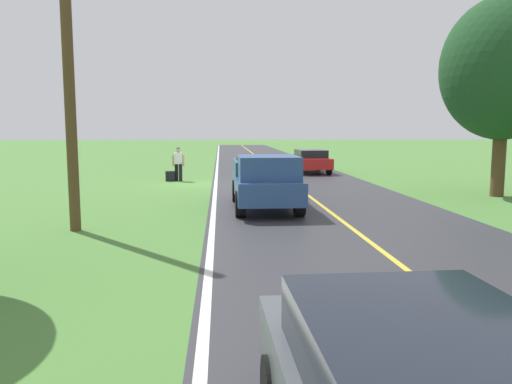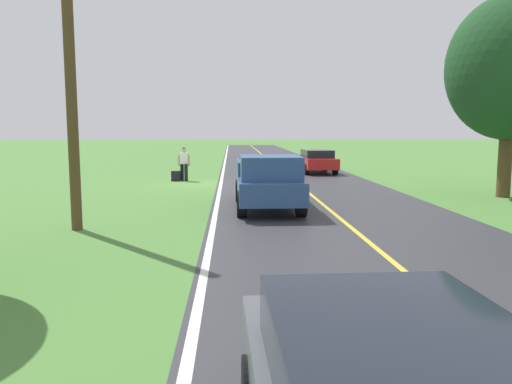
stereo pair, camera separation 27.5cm
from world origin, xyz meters
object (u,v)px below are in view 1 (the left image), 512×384
utility_pole_roadside (68,65)px  suitcase_carried (170,176)px  hitchhiker_walking (178,162)px  tree_far_side_near (504,69)px  pickup_truck_passing (266,180)px  sedan_near_oncoming (310,160)px

utility_pole_roadside → suitcase_carried: bearing=-95.7°
hitchhiker_walking → tree_far_side_near: (-13.08, 6.82, 3.97)m
suitcase_carried → pickup_truck_passing: bearing=22.2°
tree_far_side_near → sedan_near_oncoming: size_ratio=1.73×
hitchhiker_walking → suitcase_carried: (0.42, 0.09, -0.72)m
utility_pole_roadside → tree_far_side_near: bearing=-158.8°
pickup_truck_passing → tree_far_side_near: bearing=-164.8°
tree_far_side_near → suitcase_carried: bearing=-26.5°
tree_far_side_near → sedan_near_oncoming: bearing=-64.0°
hitchhiker_walking → pickup_truck_passing: 10.07m
utility_pole_roadside → sedan_near_oncoming: bearing=-118.7°
hitchhiker_walking → tree_far_side_near: size_ratio=0.23×
tree_far_side_near → sedan_near_oncoming: tree_far_side_near is taller
suitcase_carried → pickup_truck_passing: pickup_truck_passing is taller
suitcase_carried → sedan_near_oncoming: bearing=118.0°
tree_far_side_near → sedan_near_oncoming: (5.47, -11.23, -4.20)m
utility_pole_roadside → pickup_truck_passing: bearing=-149.3°
pickup_truck_passing → utility_pole_roadside: (5.30, 3.14, 3.30)m
tree_far_side_near → utility_pole_roadside: size_ratio=0.91×
suitcase_carried → utility_pole_roadside: bearing=-7.0°
hitchhiker_walking → pickup_truck_passing: (-3.64, 9.39, -0.01)m
hitchhiker_walking → sedan_near_oncoming: 8.80m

